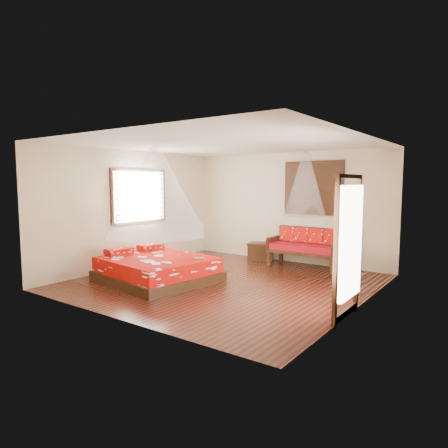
{
  "coord_description": "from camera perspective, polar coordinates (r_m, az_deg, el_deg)",
  "views": [
    {
      "loc": [
        4.7,
        -6.51,
        2.05
      ],
      "look_at": [
        -0.29,
        0.39,
        1.15
      ],
      "focal_mm": 32.0,
      "sensor_mm": 36.0,
      "label": 1
    }
  ],
  "objects": [
    {
      "name": "window_left",
      "position": [
        10.0,
        -11.95,
        3.89
      ],
      "size": [
        0.1,
        1.74,
        1.34
      ],
      "color": "black",
      "rests_on": "wall_left"
    },
    {
      "name": "daybed",
      "position": [
        9.86,
        11.66,
        -3.02
      ],
      "size": [
        1.73,
        0.77,
        0.94
      ],
      "color": "black",
      "rests_on": "floor"
    },
    {
      "name": "wine_tray",
      "position": [
        8.06,
        -3.57,
        -4.68
      ],
      "size": [
        0.25,
        0.25,
        0.2
      ],
      "rotation": [
        0.0,
        0.0,
        0.31
      ],
      "color": "brown",
      "rests_on": "bed"
    },
    {
      "name": "mosquito_net_daybed",
      "position": [
        9.62,
        11.53,
        5.61
      ],
      "size": [
        0.99,
        0.99,
        1.5
      ],
      "primitive_type": "cone",
      "color": "white",
      "rests_on": "ceiling"
    },
    {
      "name": "bed",
      "position": [
        8.44,
        -9.58,
        -6.35
      ],
      "size": [
        2.4,
        2.22,
        0.64
      ],
      "rotation": [
        0.0,
        0.0,
        -0.15
      ],
      "color": "black",
      "rests_on": "floor"
    },
    {
      "name": "glazed_door",
      "position": [
        6.31,
        17.17,
        -3.17
      ],
      "size": [
        0.08,
        1.02,
        2.16
      ],
      "color": "black",
      "rests_on": "floor"
    },
    {
      "name": "room",
      "position": [
        8.06,
        0.08,
        1.41
      ],
      "size": [
        5.54,
        5.54,
        2.84
      ],
      "color": "black",
      "rests_on": "ground"
    },
    {
      "name": "mosquito_net_main",
      "position": [
        8.23,
        -9.7,
        4.56
      ],
      "size": [
        2.08,
        2.08,
        1.8
      ],
      "primitive_type": "cone",
      "color": "white",
      "rests_on": "ceiling"
    },
    {
      "name": "shutter_panel",
      "position": [
        10.05,
        12.63,
        5.03
      ],
      "size": [
        1.52,
        0.06,
        1.32
      ],
      "color": "black",
      "rests_on": "wall_back"
    },
    {
      "name": "storage_chest",
      "position": [
        10.56,
        5.27,
        -3.9
      ],
      "size": [
        0.79,
        0.68,
        0.46
      ],
      "rotation": [
        0.0,
        0.0,
        0.35
      ],
      "color": "black",
      "rests_on": "floor"
    }
  ]
}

